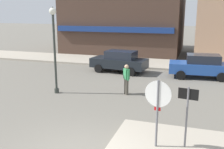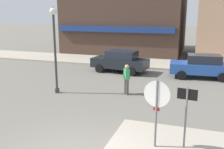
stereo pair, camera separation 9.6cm
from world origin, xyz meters
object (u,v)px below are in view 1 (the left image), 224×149
at_px(stop_sign, 158,105).
at_px(parked_car_nearest, 120,61).
at_px(one_way_sign, 187,111).
at_px(parked_car_second, 201,66).
at_px(lamp_post, 54,38).
at_px(pedestrian_crossing_near, 126,78).

distance_m(stop_sign, parked_car_nearest, 11.21).
height_order(one_way_sign, parked_car_second, one_way_sign).
distance_m(stop_sign, lamp_post, 7.63).
relative_size(stop_sign, lamp_post, 0.51).
bearing_deg(stop_sign, pedestrian_crossing_near, 114.24).
height_order(stop_sign, parked_car_second, stop_sign).
distance_m(parked_car_nearest, parked_car_second, 5.60).
relative_size(stop_sign, parked_car_nearest, 0.55).
height_order(one_way_sign, parked_car_nearest, one_way_sign).
relative_size(one_way_sign, lamp_post, 0.46).
bearing_deg(pedestrian_crossing_near, parked_car_second, 53.30).
distance_m(stop_sign, parked_car_second, 10.47).
bearing_deg(stop_sign, one_way_sign, 14.91).
xyz_separation_m(stop_sign, one_way_sign, (0.87, 0.23, -0.19)).
bearing_deg(lamp_post, stop_sign, -36.08).
distance_m(lamp_post, parked_car_nearest, 6.56).
distance_m(stop_sign, pedestrian_crossing_near, 5.88).
bearing_deg(one_way_sign, parked_car_second, 87.31).
bearing_deg(pedestrian_crossing_near, one_way_sign, -57.35).
xyz_separation_m(one_way_sign, pedestrian_crossing_near, (-3.27, 5.10, -0.46)).
height_order(stop_sign, one_way_sign, stop_sign).
bearing_deg(parked_car_nearest, lamp_post, -106.80).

